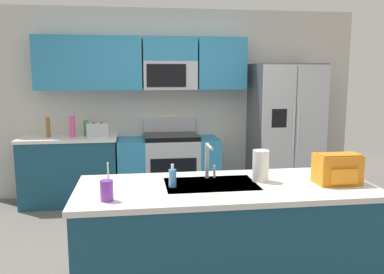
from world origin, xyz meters
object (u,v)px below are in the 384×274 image
at_px(drink_cup_purple, 107,190).
at_px(bottle_pink, 72,127).
at_px(sink_faucet, 208,158).
at_px(paper_towel_roll, 261,166).
at_px(soap_dispenser, 173,178).
at_px(backpack, 337,168).
at_px(bottle_green, 86,128).
at_px(pepper_mill, 48,127).
at_px(toaster, 98,130).
at_px(range_oven, 169,167).
at_px(refrigerator, 285,131).

bearing_deg(drink_cup_purple, bottle_pink, 102.68).
height_order(bottle_pink, sink_faucet, sink_faucet).
bearing_deg(paper_towel_roll, soap_dispenser, -174.46).
relative_size(bottle_pink, drink_cup_purple, 1.06).
relative_size(sink_faucet, backpack, 0.88).
distance_m(bottle_green, drink_cup_purple, 2.89).
relative_size(pepper_mill, paper_towel_roll, 1.08).
distance_m(soap_dispenser, backpack, 1.23).
height_order(toaster, drink_cup_purple, drink_cup_purple).
bearing_deg(range_oven, backpack, -68.27).
xyz_separation_m(refrigerator, sink_faucet, (-1.50, -2.28, 0.14)).
bearing_deg(bottle_pink, paper_towel_roll, -54.24).
distance_m(sink_faucet, soap_dispenser, 0.37).
bearing_deg(toaster, soap_dispenser, -73.32).
height_order(pepper_mill, paper_towel_roll, pepper_mill).
bearing_deg(range_oven, sink_faucet, -87.18).
height_order(toaster, pepper_mill, pepper_mill).
height_order(refrigerator, backpack, refrigerator).
bearing_deg(backpack, refrigerator, 77.33).
bearing_deg(sink_faucet, paper_towel_roll, -17.45).
xyz_separation_m(sink_faucet, soap_dispenser, (-0.30, -0.19, -0.10)).
bearing_deg(range_oven, drink_cup_purple, -102.73).
bearing_deg(pepper_mill, bottle_green, 6.29).
bearing_deg(bottle_green, range_oven, -2.59).
distance_m(drink_cup_purple, backpack, 1.69).
height_order(bottle_pink, backpack, bottle_pink).
bearing_deg(soap_dispenser, bottle_green, 109.36).
relative_size(drink_cup_purple, backpack, 0.80).
distance_m(toaster, pepper_mill, 0.64).
height_order(refrigerator, sink_faucet, refrigerator).
xyz_separation_m(sink_faucet, backpack, (0.93, -0.27, -0.05)).
bearing_deg(sink_faucet, refrigerator, 56.64).
height_order(pepper_mill, sink_faucet, sink_faucet).
xyz_separation_m(bottle_pink, paper_towel_roll, (1.75, -2.43, -0.02)).
xyz_separation_m(pepper_mill, backpack, (2.61, -2.62, -0.01)).
relative_size(refrigerator, bottle_pink, 6.82).
relative_size(refrigerator, bottle_green, 8.91).
distance_m(bottle_green, sink_faucet, 2.69).
bearing_deg(soap_dispenser, pepper_mill, 118.55).
height_order(bottle_pink, bottle_green, bottle_pink).
bearing_deg(paper_towel_roll, sink_faucet, 162.55).
height_order(refrigerator, pepper_mill, refrigerator).
xyz_separation_m(range_oven, pepper_mill, (-1.56, -0.00, 0.59)).
height_order(sink_faucet, backpack, sink_faucet).
bearing_deg(bottle_pink, sink_faucet, -59.37).
relative_size(sink_faucet, paper_towel_roll, 1.17).
distance_m(bottle_green, backpack, 3.42).
distance_m(refrigerator, bottle_pink, 2.87).
bearing_deg(backpack, toaster, 127.51).
xyz_separation_m(pepper_mill, paper_towel_roll, (2.06, -2.47, -0.01)).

